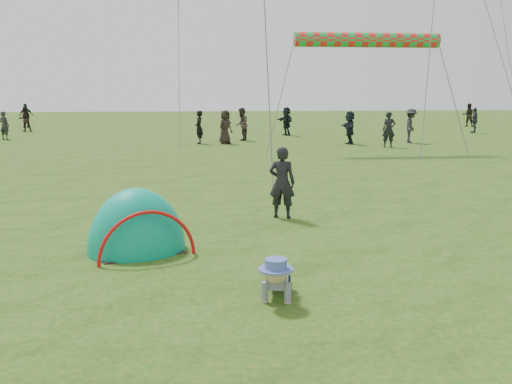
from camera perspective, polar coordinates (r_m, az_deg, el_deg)
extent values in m
plane|color=#194B11|center=(7.19, 2.59, -12.23)|extent=(140.00, 140.00, 0.00)
ellipsoid|color=#008267|center=(10.11, -11.79, -5.77)|extent=(2.09, 1.93, 2.20)
imported|color=black|center=(12.29, 2.61, 0.96)|extent=(0.66, 0.54, 1.55)
imported|color=black|center=(28.49, 13.15, 6.10)|extent=(0.69, 0.51, 1.72)
imported|color=black|center=(46.57, 20.46, 7.23)|extent=(1.02, 0.89, 1.77)
imported|color=#1F2F39|center=(46.07, -22.00, 7.11)|extent=(1.07, 1.00, 1.77)
imported|color=black|center=(29.82, 9.35, 6.37)|extent=(0.51, 1.57, 1.69)
imported|color=black|center=(29.71, -5.72, 6.46)|extent=(0.43, 0.64, 1.71)
imported|color=#3D312D|center=(31.45, -1.46, 6.78)|extent=(0.90, 1.03, 1.80)
imported|color=#2E3844|center=(39.85, 21.02, 6.71)|extent=(0.89, 1.00, 1.63)
imported|color=#27272A|center=(31.16, 15.23, 6.40)|extent=(1.16, 1.34, 1.80)
imported|color=black|center=(29.63, -3.10, 6.50)|extent=(0.99, 0.98, 1.73)
imported|color=black|center=(35.21, 3.06, 7.08)|extent=(1.05, 1.69, 1.74)
imported|color=#242428|center=(35.16, -23.87, 6.11)|extent=(0.68, 0.58, 1.58)
imported|color=black|center=(41.53, -22.10, 6.77)|extent=(0.99, 0.89, 1.66)
cylinder|color=red|center=(26.34, 11.07, 14.69)|extent=(6.48, 0.64, 0.64)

